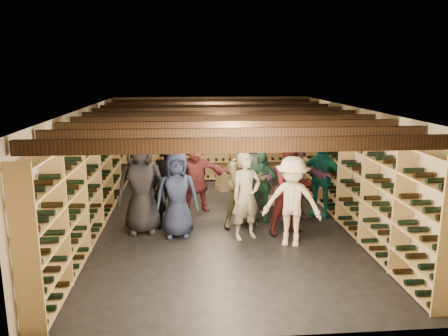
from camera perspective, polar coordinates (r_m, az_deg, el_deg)
ground at (r=9.19m, az=-0.23°, el=-7.31°), size 8.00×8.00×0.00m
walls at (r=8.85m, az=-0.24°, el=0.02°), size 5.52×8.02×2.40m
ceiling at (r=8.67m, az=-0.25°, el=7.78°), size 5.50×8.00×0.01m
ceiling_joists at (r=8.68m, az=-0.25°, el=6.86°), size 5.40×7.12×0.18m
wine_rack_left at (r=9.06m, az=-16.68°, el=-1.05°), size 0.32×7.50×2.15m
wine_rack_right at (r=9.43m, az=15.52°, el=-0.45°), size 0.32×7.50×2.15m
wine_rack_back at (r=12.63m, az=-1.61°, el=3.22°), size 4.70×0.30×2.15m
crate_stack_left at (r=11.67m, az=0.38°, el=-1.67°), size 0.59×0.49×0.51m
crate_stack_right at (r=10.38m, az=2.78°, el=-3.00°), size 0.54×0.40×0.68m
crate_loose at (r=10.59m, az=7.17°, el=-4.21°), size 0.52×0.37×0.17m
person_0 at (r=8.62m, az=-10.73°, el=-2.24°), size 0.96×0.65×1.91m
person_1 at (r=8.84m, az=-7.38°, el=-2.30°), size 0.64×0.43×1.75m
person_2 at (r=8.77m, az=2.76°, el=-1.95°), size 1.08×0.96×1.85m
person_3 at (r=7.97m, az=8.86°, el=-4.36°), size 1.20×0.92×1.65m
person_4 at (r=9.72m, az=12.47°, el=-1.31°), size 1.07×0.79×1.68m
person_5 at (r=9.88m, az=-3.72°, el=-0.82°), size 1.57×0.51×1.68m
person_6 at (r=8.35m, az=-6.16°, el=-3.46°), size 0.83×0.56×1.66m
person_7 at (r=8.20m, az=2.92°, el=-3.70°), size 0.71×0.60×1.66m
person_8 at (r=8.50m, az=8.82°, el=-2.70°), size 1.06×0.95×1.81m
person_10 at (r=9.25m, az=4.80°, el=-2.33°), size 0.95×0.60×1.51m
person_11 at (r=9.43m, az=9.11°, el=-1.40°), size 1.65×0.60×1.75m
person_12 at (r=9.71m, az=3.69°, el=-0.53°), size 0.94×0.63×1.86m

